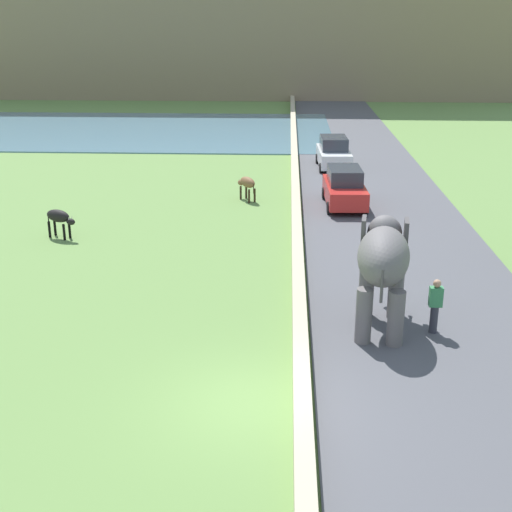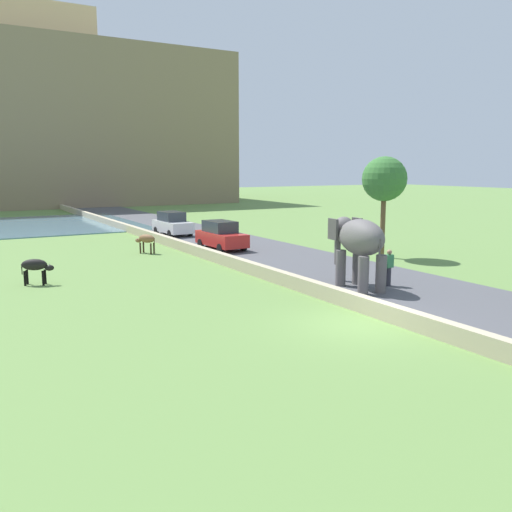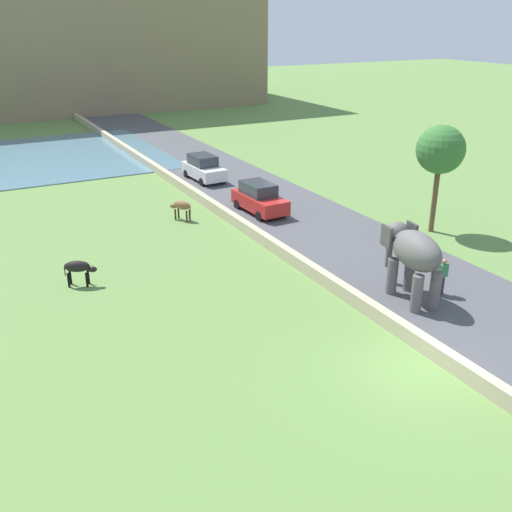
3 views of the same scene
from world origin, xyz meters
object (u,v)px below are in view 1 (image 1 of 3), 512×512
at_px(elephant, 383,260).
at_px(cow_brown, 247,183).
at_px(person_beside_elephant, 435,305).
at_px(car_red, 345,188).
at_px(cow_black, 59,218).
at_px(car_white, 334,153).

relative_size(elephant, cow_brown, 2.67).
bearing_deg(elephant, person_beside_elephant, -13.68).
bearing_deg(car_red, elephant, -89.85).
bearing_deg(cow_black, elephant, -33.46).
xyz_separation_m(elephant, cow_brown, (-4.56, 13.74, -1.20)).
relative_size(car_red, cow_brown, 3.05).
distance_m(elephant, cow_black, 13.97).
bearing_deg(cow_black, person_beside_elephant, -31.58).
relative_size(car_white, cow_black, 2.91).
distance_m(cow_brown, cow_black, 9.30).
relative_size(elephant, car_red, 0.88).
height_order(person_beside_elephant, cow_black, person_beside_elephant).
bearing_deg(cow_brown, person_beside_elephant, -66.92).
relative_size(cow_brown, cow_black, 0.95).
distance_m(elephant, car_white, 21.08).
bearing_deg(person_beside_elephant, elephant, 166.32).
xyz_separation_m(car_white, cow_black, (-11.58, -13.38, -0.06)).
distance_m(car_red, cow_black, 12.67).
xyz_separation_m(car_red, cow_black, (-11.58, -5.15, -0.06)).
xyz_separation_m(car_white, cow_brown, (-4.53, -7.32, -0.06)).
bearing_deg(cow_brown, elephant, -71.64).
distance_m(person_beside_elephant, car_red, 13.26).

